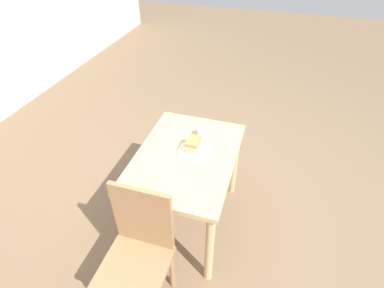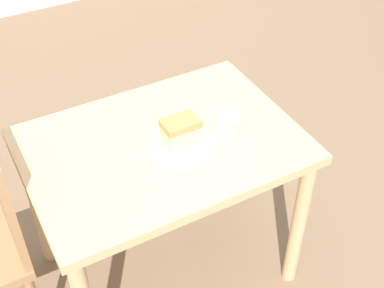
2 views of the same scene
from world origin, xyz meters
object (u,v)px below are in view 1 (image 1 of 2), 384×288
(plate, at_px, (195,151))
(coffee_mug, at_px, (202,133))
(cake_slice, at_px, (193,145))
(chair_near_window, at_px, (138,251))
(dining_table_near, at_px, (186,167))

(plate, xyz_separation_m, coffee_mug, (0.19, -0.00, 0.03))
(cake_slice, height_order, coffee_mug, cake_slice)
(cake_slice, xyz_separation_m, coffee_mug, (0.19, -0.01, -0.02))
(cake_slice, bearing_deg, plate, -105.12)
(plate, distance_m, coffee_mug, 0.20)
(plate, bearing_deg, chair_near_window, 169.58)
(chair_near_window, distance_m, cake_slice, 0.82)
(dining_table_near, bearing_deg, coffee_mug, -11.74)
(plate, distance_m, cake_slice, 0.05)
(dining_table_near, distance_m, plate, 0.15)
(dining_table_near, xyz_separation_m, cake_slice, (0.06, -0.04, 0.18))
(chair_near_window, bearing_deg, coffee_mug, 81.53)
(chair_near_window, bearing_deg, plate, 79.58)
(cake_slice, bearing_deg, dining_table_near, 147.11)
(plate, xyz_separation_m, cake_slice, (0.00, 0.01, 0.05))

